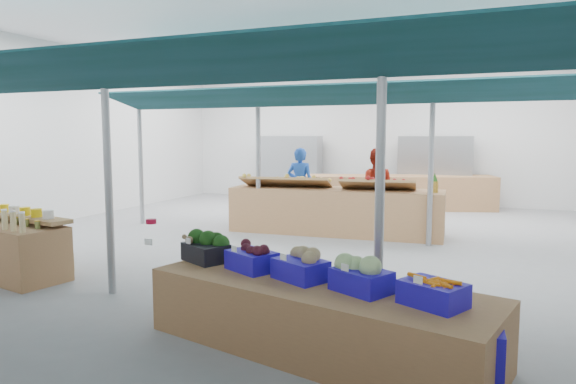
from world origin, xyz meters
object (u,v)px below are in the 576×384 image
object	(u,v)px
bottle_shelf	(15,248)
vendor_left	(300,185)
fruit_counter	(335,211)
vendor_right	(375,188)
veg_counter	(317,316)
crate_stack	(469,364)

from	to	relation	value
bottle_shelf	vendor_left	bearing A→B (deg)	81.32
fruit_counter	vendor_right	xyz separation A→B (m)	(0.60, 1.10, 0.41)
bottle_shelf	veg_counter	distance (m)	4.93
bottle_shelf	crate_stack	world-z (taller)	bottle_shelf
bottle_shelf	vendor_right	size ratio (longest dim) A/B	1.06
crate_stack	veg_counter	bearing A→B (deg)	161.55
bottle_shelf	vendor_left	xyz separation A→B (m)	(2.14, 6.04, 0.45)
crate_stack	vendor_left	distance (m)	8.40
fruit_counter	vendor_left	world-z (taller)	vendor_left
fruit_counter	bottle_shelf	bearing A→B (deg)	-127.89
bottle_shelf	fruit_counter	size ratio (longest dim) A/B	0.42
bottle_shelf	vendor_right	distance (m)	7.23
crate_stack	bottle_shelf	bearing A→B (deg)	168.81
fruit_counter	vendor_right	world-z (taller)	vendor_right
bottle_shelf	vendor_left	world-z (taller)	vendor_left
fruit_counter	crate_stack	xyz separation A→B (m)	(2.94, -6.18, -0.18)
vendor_right	fruit_counter	bearing A→B (deg)	57.53
bottle_shelf	fruit_counter	xyz separation A→B (m)	(3.34, 4.94, 0.05)
veg_counter	vendor_left	distance (m)	7.37
bottle_shelf	crate_stack	size ratio (longest dim) A/B	3.16
fruit_counter	crate_stack	bearing A→B (deg)	-68.46
vendor_left	vendor_right	xyz separation A→B (m)	(1.80, 0.00, 0.00)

